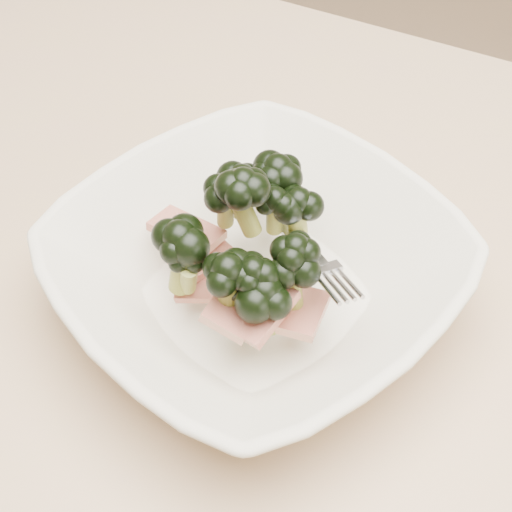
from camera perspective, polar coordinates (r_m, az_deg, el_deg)
name	(u,v)px	position (r m, az deg, el deg)	size (l,w,h in m)	color
dining_table	(378,404)	(0.63, 9.75, -11.57)	(1.20, 0.80, 0.75)	tan
broccoli_dish	(255,266)	(0.52, -0.04, -0.81)	(0.36, 0.36, 0.12)	beige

